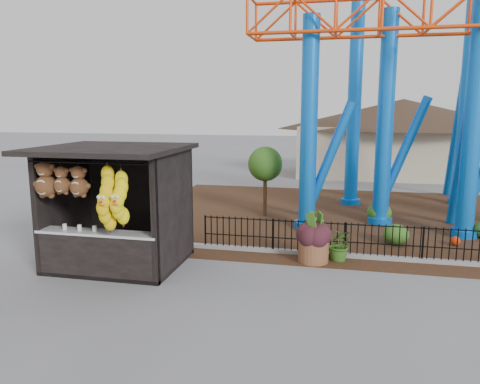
% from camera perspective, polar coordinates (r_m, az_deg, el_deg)
% --- Properties ---
extents(ground, '(120.00, 120.00, 0.00)m').
position_cam_1_polar(ground, '(10.84, -2.69, -11.82)').
color(ground, slate).
rests_on(ground, ground).
extents(mulch_bed, '(18.00, 12.00, 0.02)m').
position_cam_1_polar(mulch_bed, '(18.19, 16.48, -3.11)').
color(mulch_bed, '#331E11').
rests_on(mulch_bed, ground).
extents(curb, '(18.00, 0.18, 0.12)m').
position_cam_1_polar(curb, '(13.37, 17.85, -7.73)').
color(curb, gray).
rests_on(curb, ground).
extents(prize_booth, '(3.50, 3.40, 3.12)m').
position_cam_1_polar(prize_booth, '(12.28, -15.37, -2.03)').
color(prize_booth, black).
rests_on(prize_booth, ground).
extents(picket_fence, '(12.20, 0.06, 1.00)m').
position_cam_1_polar(picket_fence, '(13.36, 21.82, -6.01)').
color(picket_fence, black).
rests_on(picket_fence, ground).
extents(roller_coaster, '(11.00, 6.37, 10.82)m').
position_cam_1_polar(roller_coaster, '(18.24, 21.16, 17.04)').
color(roller_coaster, blue).
rests_on(roller_coaster, ground).
extents(terracotta_planter, '(0.81, 0.81, 0.64)m').
position_cam_1_polar(terracotta_planter, '(12.70, 8.92, -7.07)').
color(terracotta_planter, brown).
rests_on(terracotta_planter, ground).
extents(planter_foliage, '(0.70, 0.70, 0.64)m').
position_cam_1_polar(planter_foliage, '(12.52, 9.01, -4.26)').
color(planter_foliage, '#31131A').
rests_on(planter_foliage, terracotta_planter).
extents(potted_plant, '(1.02, 0.96, 0.92)m').
position_cam_1_polar(potted_plant, '(12.90, 12.10, -6.25)').
color(potted_plant, '#1D4E17').
rests_on(potted_plant, ground).
extents(landscaping, '(7.48, 4.20, 0.70)m').
position_cam_1_polar(landscaping, '(16.19, 19.14, -3.78)').
color(landscaping, '#2B5519').
rests_on(landscaping, mulch_bed).
extents(pavilion, '(15.00, 15.00, 4.80)m').
position_cam_1_polar(pavilion, '(29.89, 19.18, 7.73)').
color(pavilion, '#BFAD8C').
rests_on(pavilion, ground).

